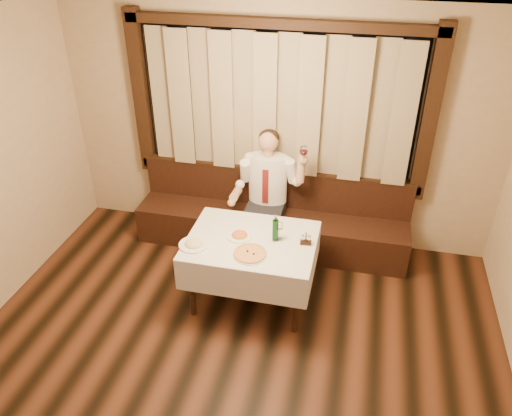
% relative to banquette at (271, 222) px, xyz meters
% --- Properties ---
extents(room, '(5.01, 6.01, 2.81)m').
position_rel_banquette_xyz_m(room, '(-0.00, -1.75, 1.19)').
color(room, black).
rests_on(room, ground).
extents(banquette, '(3.20, 0.61, 0.94)m').
position_rel_banquette_xyz_m(banquette, '(0.00, 0.00, 0.00)').
color(banquette, black).
rests_on(banquette, ground).
extents(dining_table, '(1.27, 0.97, 0.76)m').
position_rel_banquette_xyz_m(dining_table, '(0.00, -1.02, 0.34)').
color(dining_table, black).
rests_on(dining_table, ground).
extents(pizza, '(0.33, 0.33, 0.03)m').
position_rel_banquette_xyz_m(pizza, '(0.04, -1.27, 0.46)').
color(pizza, white).
rests_on(pizza, dining_table).
extents(pasta_red, '(0.26, 0.26, 0.09)m').
position_rel_banquette_xyz_m(pasta_red, '(-0.13, -1.00, 0.48)').
color(pasta_red, white).
rests_on(pasta_red, dining_table).
extents(pasta_cream, '(0.29, 0.29, 0.10)m').
position_rel_banquette_xyz_m(pasta_cream, '(-0.52, -1.24, 0.49)').
color(pasta_cream, white).
rests_on(pasta_cream, dining_table).
extents(green_bottle, '(0.06, 0.06, 0.28)m').
position_rel_banquette_xyz_m(green_bottle, '(0.23, -0.98, 0.57)').
color(green_bottle, '#104C1A').
rests_on(green_bottle, dining_table).
extents(table_wine_glass, '(0.08, 0.08, 0.20)m').
position_rel_banquette_xyz_m(table_wine_glass, '(0.27, -0.96, 0.59)').
color(table_wine_glass, white).
rests_on(table_wine_glass, dining_table).
extents(cruet_caddy, '(0.11, 0.06, 0.12)m').
position_rel_banquette_xyz_m(cruet_caddy, '(0.53, -0.98, 0.49)').
color(cruet_caddy, black).
rests_on(cruet_caddy, dining_table).
extents(seated_man, '(0.83, 0.62, 1.48)m').
position_rel_banquette_xyz_m(seated_man, '(-0.04, -0.09, 0.54)').
color(seated_man, black).
rests_on(seated_man, ground).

